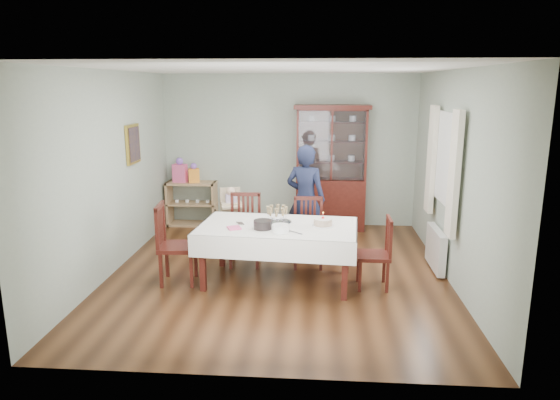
# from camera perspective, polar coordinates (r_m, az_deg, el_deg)

# --- Properties ---
(floor) EXTENTS (5.00, 5.00, 0.00)m
(floor) POSITION_cam_1_polar(r_m,az_deg,el_deg) (6.88, -0.20, -8.32)
(floor) COLOR #593319
(floor) RESTS_ON ground
(room_shell) EXTENTS (5.00, 5.00, 5.00)m
(room_shell) POSITION_cam_1_polar(r_m,az_deg,el_deg) (6.99, 0.12, 6.44)
(room_shell) COLOR #9EAA99
(room_shell) RESTS_ON floor
(dining_table) EXTENTS (2.09, 1.31, 0.76)m
(dining_table) POSITION_cam_1_polar(r_m,az_deg,el_deg) (6.47, -0.23, -6.10)
(dining_table) COLOR #491912
(dining_table) RESTS_ON floor
(china_cabinet) EXTENTS (1.30, 0.48, 2.18)m
(china_cabinet) POSITION_cam_1_polar(r_m,az_deg,el_deg) (8.76, 5.85, 3.88)
(china_cabinet) COLOR #491912
(china_cabinet) RESTS_ON floor
(sideboard) EXTENTS (0.90, 0.38, 0.80)m
(sideboard) POSITION_cam_1_polar(r_m,az_deg,el_deg) (9.20, -10.02, -0.40)
(sideboard) COLOR tan
(sideboard) RESTS_ON floor
(picture_frame) EXTENTS (0.04, 0.48, 0.58)m
(picture_frame) POSITION_cam_1_polar(r_m,az_deg,el_deg) (7.74, -16.46, 6.15)
(picture_frame) COLOR gold
(picture_frame) RESTS_ON room_shell
(window) EXTENTS (0.04, 1.02, 1.22)m
(window) POSITION_cam_1_polar(r_m,az_deg,el_deg) (6.98, 18.54, 4.48)
(window) COLOR white
(window) RESTS_ON room_shell
(curtain_left) EXTENTS (0.07, 0.30, 1.55)m
(curtain_left) POSITION_cam_1_polar(r_m,az_deg,el_deg) (6.38, 19.29, 2.77)
(curtain_left) COLOR silver
(curtain_left) RESTS_ON room_shell
(curtain_right) EXTENTS (0.07, 0.30, 1.55)m
(curtain_right) POSITION_cam_1_polar(r_m,az_deg,el_deg) (7.57, 16.92, 4.45)
(curtain_right) COLOR silver
(curtain_right) RESTS_ON room_shell
(radiator) EXTENTS (0.10, 0.80, 0.55)m
(radiator) POSITION_cam_1_polar(r_m,az_deg,el_deg) (7.24, 17.37, -5.33)
(radiator) COLOR white
(radiator) RESTS_ON floor
(chair_far_left) EXTENTS (0.47, 0.47, 1.00)m
(chair_far_left) POSITION_cam_1_polar(r_m,az_deg,el_deg) (7.14, -4.01, -5.03)
(chair_far_left) COLOR #491912
(chair_far_left) RESTS_ON floor
(chair_far_right) EXTENTS (0.45, 0.45, 0.96)m
(chair_far_right) POSITION_cam_1_polar(r_m,az_deg,el_deg) (7.08, 3.22, -5.27)
(chair_far_right) COLOR #491912
(chair_far_right) RESTS_ON floor
(chair_end_left) EXTENTS (0.51, 0.51, 1.04)m
(chair_end_left) POSITION_cam_1_polar(r_m,az_deg,el_deg) (6.61, -11.69, -6.66)
(chair_end_left) COLOR #491912
(chair_end_left) RESTS_ON floor
(chair_end_right) EXTENTS (0.41, 0.41, 0.91)m
(chair_end_right) POSITION_cam_1_polar(r_m,az_deg,el_deg) (6.45, 10.68, -7.50)
(chair_end_right) COLOR #491912
(chair_end_right) RESTS_ON floor
(woman) EXTENTS (0.69, 0.55, 1.65)m
(woman) POSITION_cam_1_polar(r_m,az_deg,el_deg) (7.51, 2.94, 0.09)
(woman) COLOR black
(woman) RESTS_ON floor
(high_chair) EXTENTS (0.53, 0.53, 0.96)m
(high_chair) POSITION_cam_1_polar(r_m,az_deg,el_deg) (7.89, -5.55, -2.70)
(high_chair) COLOR black
(high_chair) RESTS_ON floor
(champagne_tray) EXTENTS (0.37, 0.37, 0.23)m
(champagne_tray) POSITION_cam_1_polar(r_m,az_deg,el_deg) (6.44, -0.33, -2.06)
(champagne_tray) COLOR silver
(champagne_tray) RESTS_ON dining_table
(birthday_cake) EXTENTS (0.27, 0.27, 0.19)m
(birthday_cake) POSITION_cam_1_polar(r_m,az_deg,el_deg) (6.33, 4.93, -2.56)
(birthday_cake) COLOR white
(birthday_cake) RESTS_ON dining_table
(plate_stack_dark) EXTENTS (0.30, 0.30, 0.11)m
(plate_stack_dark) POSITION_cam_1_polar(r_m,az_deg,el_deg) (6.20, -1.98, -2.82)
(plate_stack_dark) COLOR black
(plate_stack_dark) RESTS_ON dining_table
(plate_stack_white) EXTENTS (0.28, 0.28, 0.09)m
(plate_stack_white) POSITION_cam_1_polar(r_m,az_deg,el_deg) (6.05, 0.06, -3.28)
(plate_stack_white) COLOR white
(plate_stack_white) RESTS_ON dining_table
(napkin_stack) EXTENTS (0.20, 0.20, 0.02)m
(napkin_stack) POSITION_cam_1_polar(r_m,az_deg,el_deg) (6.23, -5.27, -3.19)
(napkin_stack) COLOR #E35387
(napkin_stack) RESTS_ON dining_table
(cutlery) EXTENTS (0.15, 0.17, 0.01)m
(cutlery) POSITION_cam_1_polar(r_m,az_deg,el_deg) (6.45, -4.85, -2.67)
(cutlery) COLOR silver
(cutlery) RESTS_ON dining_table
(cake_knife) EXTENTS (0.22, 0.19, 0.01)m
(cake_knife) POSITION_cam_1_polar(r_m,az_deg,el_deg) (6.05, 1.62, -3.69)
(cake_knife) COLOR silver
(cake_knife) RESTS_ON dining_table
(gift_bag_pink) EXTENTS (0.26, 0.19, 0.44)m
(gift_bag_pink) POSITION_cam_1_polar(r_m,az_deg,el_deg) (9.12, -11.36, 3.24)
(gift_bag_pink) COLOR #E35387
(gift_bag_pink) RESTS_ON sideboard
(gift_bag_orange) EXTENTS (0.22, 0.18, 0.35)m
(gift_bag_orange) POSITION_cam_1_polar(r_m,az_deg,el_deg) (9.06, -9.81, 2.98)
(gift_bag_orange) COLOR orange
(gift_bag_orange) RESTS_ON sideboard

